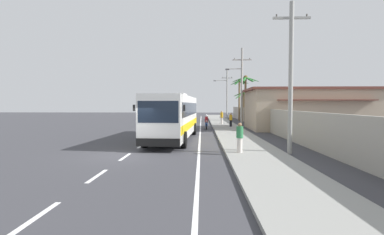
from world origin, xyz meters
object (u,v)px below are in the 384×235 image
Objects in this scene: palm_nearest at (239,91)px; palm_third at (246,88)px; pedestrian_far_walk at (240,137)px; pedestrian_near_kerb at (222,117)px; palm_second at (244,100)px; roadside_building at (310,109)px; pedestrian_midwalk at (231,119)px; utility_pole_far at (227,92)px; utility_pole_mid at (241,85)px; coach_bus_far_lane at (171,108)px; utility_pole_nearest at (291,75)px; coach_bus_foreground at (174,115)px; motorcycle_beside_bus at (206,123)px.

palm_nearest is 9.34m from palm_third.
pedestrian_near_kerb is at bearing -117.94° from pedestrian_far_walk.
palm_second is (4.60, 29.73, 2.37)m from pedestrian_far_walk.
roadside_building is at bearing -42.89° from pedestrian_near_kerb.
palm_nearest is at bearing -123.86° from pedestrian_far_walk.
utility_pole_far is at bearing -10.95° from pedestrian_midwalk.
pedestrian_far_walk is at bearing -98.07° from utility_pole_mid.
pedestrian_near_kerb is 0.19× the size of utility_pole_far.
palm_second is at bearing 80.08° from utility_pole_mid.
palm_third is at bearing -83.57° from utility_pole_far.
utility_pole_far is 3.78m from palm_nearest.
pedestrian_far_walk is 0.17× the size of utility_pole_mid.
coach_bus_far_lane is 41.26m from pedestrian_far_walk.
utility_pole_far is at bearing 109.91° from palm_second.
utility_pole_mid is at bearing -104.15° from palm_third.
coach_bus_far_lane is 41.53m from utility_pole_nearest.
pedestrian_midwalk is at bearing -120.74° from pedestrian_far_walk.
motorcycle_beside_bus is (2.60, 9.50, -1.22)m from coach_bus_foreground.
utility_pole_far is (1.06, 17.99, 3.88)m from pedestrian_midwalk.
pedestrian_far_walk is at bearing -171.32° from utility_pole_nearest.
palm_third is (5.34, 7.16, 4.26)m from motorcycle_beside_bus.
pedestrian_near_kerb is 5.24m from palm_third.
utility_pole_far is at bearing 72.64° from pedestrian_near_kerb.
coach_bus_foreground reaches higher than pedestrian_far_walk.
pedestrian_near_kerb is at bearing 118.55° from utility_pole_mid.
pedestrian_near_kerb is at bearing 70.19° from motorcycle_beside_bus.
coach_bus_far_lane is at bearing 155.76° from utility_pole_far.
pedestrian_far_walk is 0.12× the size of roadside_building.
utility_pole_far is 1.31× the size of palm_nearest.
pedestrian_midwalk is 0.19× the size of utility_pole_nearest.
utility_pole_far is 6.61m from palm_second.
utility_pole_mid reaches higher than palm_second.
pedestrian_far_walk is (4.11, -6.48, -0.91)m from coach_bus_foreground.
palm_nearest reaches higher than pedestrian_near_kerb.
coach_bus_far_lane is 2.35× the size of palm_second.
utility_pole_nearest is at bearing 177.11° from pedestrian_midwalk.
coach_bus_far_lane is 1.24× the size of utility_pole_mid.
pedestrian_far_walk is 30.18m from palm_second.
motorcycle_beside_bus is 0.30× the size of palm_third.
pedestrian_midwalk is 18.43m from utility_pole_far.
utility_pole_nearest is 22.75m from palm_third.
motorcycle_beside_bus is 16.05m from pedestrian_far_walk.
palm_third reaches higher than pedestrian_near_kerb.
pedestrian_midwalk reaches higher than pedestrian_far_walk.
palm_second is at bearing 110.09° from roadside_building.
palm_second is at bearing -70.09° from utility_pole_far.
roadside_building is (9.10, -5.91, 1.17)m from pedestrian_near_kerb.
palm_second is (12.60, -10.74, 1.39)m from coach_bus_far_lane.
utility_pole_nearest reaches higher than pedestrian_near_kerb.
palm_third is (-0.77, -6.60, 1.58)m from palm_second.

